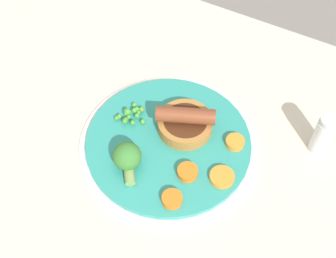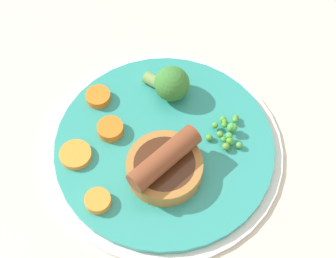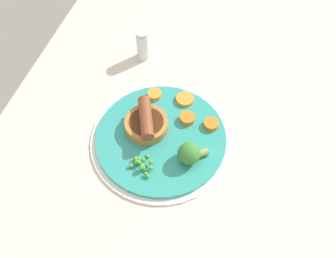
{
  "view_description": "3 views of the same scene",
  "coord_description": "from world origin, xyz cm",
  "px_view_note": "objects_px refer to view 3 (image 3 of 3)",
  "views": [
    {
      "loc": [
        17.67,
        -32.35,
        66.44
      ],
      "look_at": [
        -2.65,
        5.83,
        6.05
      ],
      "focal_mm": 50.0,
      "sensor_mm": 36.0,
      "label": 1
    },
    {
      "loc": [
        9.15,
        36.06,
        63.35
      ],
      "look_at": [
        -2.91,
        3.8,
        6.11
      ],
      "focal_mm": 60.0,
      "sensor_mm": 36.0,
      "label": 2
    },
    {
      "loc": [
        -40.79,
        -8.12,
        68.53
      ],
      "look_at": [
        -0.74,
        3.7,
        5.72
      ],
      "focal_mm": 40.0,
      "sensor_mm": 36.0,
      "label": 3
    }
  ],
  "objects_px": {
    "pea_pile": "(142,164)",
    "carrot_slice_1": "(211,124)",
    "carrot_slice_0": "(187,118)",
    "carrot_slice_2": "(185,99)",
    "carrot_slice_3": "(154,94)",
    "broccoli_floret_near": "(190,153)",
    "dinner_plate": "(161,139)",
    "sausage_pudding": "(146,123)",
    "salt_shaker": "(143,45)"
  },
  "relations": [
    {
      "from": "dinner_plate",
      "to": "salt_shaker",
      "type": "distance_m",
      "value": 0.24
    },
    {
      "from": "sausage_pudding",
      "to": "carrot_slice_0",
      "type": "relative_size",
      "value": 3.03
    },
    {
      "from": "carrot_slice_3",
      "to": "carrot_slice_1",
      "type": "bearing_deg",
      "value": -107.01
    },
    {
      "from": "dinner_plate",
      "to": "carrot_slice_0",
      "type": "bearing_deg",
      "value": -36.56
    },
    {
      "from": "sausage_pudding",
      "to": "carrot_slice_2",
      "type": "xyz_separation_m",
      "value": [
        0.09,
        -0.06,
        -0.01
      ]
    },
    {
      "from": "broccoli_floret_near",
      "to": "carrot_slice_2",
      "type": "xyz_separation_m",
      "value": [
        0.14,
        0.05,
        -0.02
      ]
    },
    {
      "from": "broccoli_floret_near",
      "to": "pea_pile",
      "type": "bearing_deg",
      "value": -9.88
    },
    {
      "from": "carrot_slice_0",
      "to": "carrot_slice_2",
      "type": "bearing_deg",
      "value": 20.24
    },
    {
      "from": "carrot_slice_1",
      "to": "carrot_slice_2",
      "type": "height_order",
      "value": "carrot_slice_1"
    },
    {
      "from": "dinner_plate",
      "to": "carrot_slice_3",
      "type": "xyz_separation_m",
      "value": [
        0.1,
        0.04,
        0.01
      ]
    },
    {
      "from": "salt_shaker",
      "to": "carrot_slice_1",
      "type": "bearing_deg",
      "value": -128.59
    },
    {
      "from": "salt_shaker",
      "to": "carrot_slice_2",
      "type": "bearing_deg",
      "value": -130.16
    },
    {
      "from": "dinner_plate",
      "to": "broccoli_floret_near",
      "type": "xyz_separation_m",
      "value": [
        -0.03,
        -0.07,
        0.03
      ]
    },
    {
      "from": "sausage_pudding",
      "to": "carrot_slice_3",
      "type": "distance_m",
      "value": 0.09
    },
    {
      "from": "pea_pile",
      "to": "broccoli_floret_near",
      "type": "height_order",
      "value": "broccoli_floret_near"
    },
    {
      "from": "broccoli_floret_near",
      "to": "carrot_slice_3",
      "type": "relative_size",
      "value": 1.97
    },
    {
      "from": "broccoli_floret_near",
      "to": "carrot_slice_0",
      "type": "xyz_separation_m",
      "value": [
        0.09,
        0.03,
        -0.01
      ]
    },
    {
      "from": "carrot_slice_2",
      "to": "pea_pile",
      "type": "bearing_deg",
      "value": 168.5
    },
    {
      "from": "salt_shaker",
      "to": "carrot_slice_3",
      "type": "bearing_deg",
      "value": -151.2
    },
    {
      "from": "sausage_pudding",
      "to": "broccoli_floret_near",
      "type": "bearing_deg",
      "value": 42.64
    },
    {
      "from": "sausage_pudding",
      "to": "pea_pile",
      "type": "distance_m",
      "value": 0.09
    },
    {
      "from": "carrot_slice_2",
      "to": "broccoli_floret_near",
      "type": "bearing_deg",
      "value": -161.49
    },
    {
      "from": "dinner_plate",
      "to": "carrot_slice_1",
      "type": "bearing_deg",
      "value": -59.09
    },
    {
      "from": "carrot_slice_1",
      "to": "carrot_slice_2",
      "type": "bearing_deg",
      "value": 54.62
    },
    {
      "from": "broccoli_floret_near",
      "to": "dinner_plate",
      "type": "bearing_deg",
      "value": -63.07
    },
    {
      "from": "carrot_slice_1",
      "to": "carrot_slice_2",
      "type": "relative_size",
      "value": 0.81
    },
    {
      "from": "dinner_plate",
      "to": "carrot_slice_0",
      "type": "distance_m",
      "value": 0.07
    },
    {
      "from": "carrot_slice_0",
      "to": "carrot_slice_3",
      "type": "relative_size",
      "value": 1.06
    },
    {
      "from": "carrot_slice_2",
      "to": "salt_shaker",
      "type": "height_order",
      "value": "salt_shaker"
    },
    {
      "from": "sausage_pudding",
      "to": "carrot_slice_3",
      "type": "relative_size",
      "value": 3.21
    },
    {
      "from": "dinner_plate",
      "to": "carrot_slice_2",
      "type": "bearing_deg",
      "value": -12.22
    },
    {
      "from": "pea_pile",
      "to": "broccoli_floret_near",
      "type": "distance_m",
      "value": 0.09
    },
    {
      "from": "sausage_pudding",
      "to": "pea_pile",
      "type": "bearing_deg",
      "value": -10.15
    },
    {
      "from": "broccoli_floret_near",
      "to": "salt_shaker",
      "type": "height_order",
      "value": "salt_shaker"
    },
    {
      "from": "pea_pile",
      "to": "salt_shaker",
      "type": "xyz_separation_m",
      "value": [
        0.29,
        0.1,
        0.02
      ]
    },
    {
      "from": "pea_pile",
      "to": "carrot_slice_3",
      "type": "relative_size",
      "value": 1.66
    },
    {
      "from": "carrot_slice_1",
      "to": "salt_shaker",
      "type": "relative_size",
      "value": 0.4
    },
    {
      "from": "broccoli_floret_near",
      "to": "carrot_slice_0",
      "type": "height_order",
      "value": "broccoli_floret_near"
    },
    {
      "from": "pea_pile",
      "to": "carrot_slice_1",
      "type": "xyz_separation_m",
      "value": [
        0.13,
        -0.11,
        -0.0
      ]
    },
    {
      "from": "carrot_slice_2",
      "to": "salt_shaker",
      "type": "bearing_deg",
      "value": 49.84
    },
    {
      "from": "carrot_slice_0",
      "to": "carrot_slice_3",
      "type": "height_order",
      "value": "carrot_slice_0"
    },
    {
      "from": "sausage_pudding",
      "to": "broccoli_floret_near",
      "type": "height_order",
      "value": "sausage_pudding"
    },
    {
      "from": "pea_pile",
      "to": "salt_shaker",
      "type": "height_order",
      "value": "salt_shaker"
    },
    {
      "from": "broccoli_floret_near",
      "to": "carrot_slice_2",
      "type": "relative_size",
      "value": 1.55
    },
    {
      "from": "dinner_plate",
      "to": "broccoli_floret_near",
      "type": "distance_m",
      "value": 0.08
    },
    {
      "from": "sausage_pudding",
      "to": "carrot_slice_3",
      "type": "bearing_deg",
      "value": 163.42
    },
    {
      "from": "carrot_slice_3",
      "to": "salt_shaker",
      "type": "height_order",
      "value": "salt_shaker"
    },
    {
      "from": "sausage_pudding",
      "to": "carrot_slice_1",
      "type": "distance_m",
      "value": 0.13
    },
    {
      "from": "carrot_slice_0",
      "to": "carrot_slice_2",
      "type": "height_order",
      "value": "carrot_slice_0"
    },
    {
      "from": "sausage_pudding",
      "to": "carrot_slice_2",
      "type": "height_order",
      "value": "sausage_pudding"
    }
  ]
}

